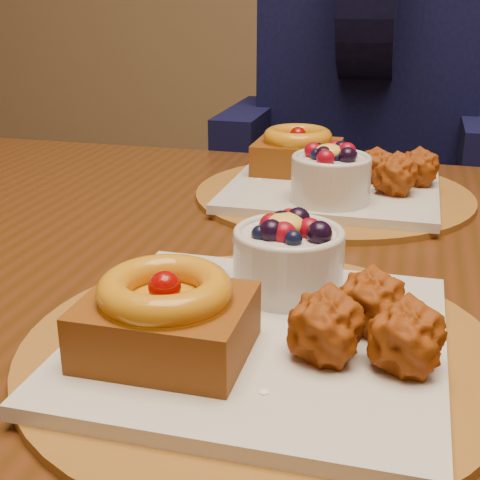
# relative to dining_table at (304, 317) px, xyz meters

# --- Properties ---
(dining_table) EXTENTS (1.60, 0.90, 0.76)m
(dining_table) POSITION_rel_dining_table_xyz_m (0.00, 0.00, 0.00)
(dining_table) COLOR #3D210B
(dining_table) RESTS_ON ground
(place_setting_near) EXTENTS (0.38, 0.38, 0.09)m
(place_setting_near) POSITION_rel_dining_table_xyz_m (-0.00, -0.21, 0.11)
(place_setting_near) COLOR brown
(place_setting_near) RESTS_ON dining_table
(place_setting_far) EXTENTS (0.38, 0.38, 0.09)m
(place_setting_far) POSITION_rel_dining_table_xyz_m (-0.00, 0.21, 0.11)
(place_setting_far) COLOR brown
(place_setting_far) RESTS_ON dining_table
(chair_far) EXTENTS (0.51, 0.51, 0.86)m
(chair_far) POSITION_rel_dining_table_xyz_m (0.20, 0.73, -0.20)
(chair_far) COLOR black
(chair_far) RESTS_ON ground
(diner) EXTENTS (0.51, 0.50, 0.84)m
(diner) POSITION_rel_dining_table_xyz_m (0.00, 0.71, 0.22)
(diner) COLOR black
(diner) RESTS_ON ground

